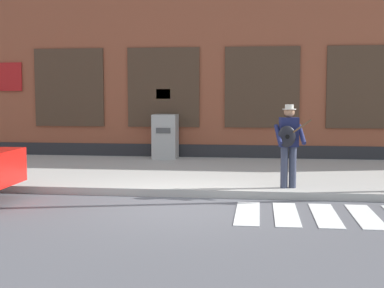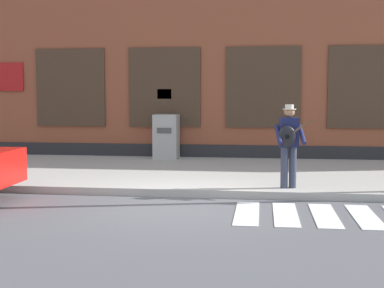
{
  "view_description": "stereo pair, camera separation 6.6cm",
  "coord_description": "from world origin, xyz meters",
  "views": [
    {
      "loc": [
        1.44,
        -9.72,
        2.08
      ],
      "look_at": [
        0.07,
        1.18,
        1.07
      ],
      "focal_mm": 50.0,
      "sensor_mm": 36.0,
      "label": 1
    },
    {
      "loc": [
        1.51,
        -9.72,
        2.08
      ],
      "look_at": [
        0.07,
        1.18,
        1.07
      ],
      "focal_mm": 50.0,
      "sensor_mm": 36.0,
      "label": 2
    }
  ],
  "objects": [
    {
      "name": "utility_box",
      "position": [
        -1.38,
        6.16,
        0.83
      ],
      "size": [
        0.72,
        0.71,
        1.33
      ],
      "color": "#ADADA8",
      "rests_on": "sidewalk"
    },
    {
      "name": "sidewalk",
      "position": [
        0.0,
        3.74,
        0.08
      ],
      "size": [
        28.0,
        5.73,
        0.16
      ],
      "color": "#ADAAA3",
      "rests_on": "ground"
    },
    {
      "name": "ground_plane",
      "position": [
        0.0,
        0.0,
        0.0
      ],
      "size": [
        160.0,
        160.0,
        0.0
      ],
      "primitive_type": "plane",
      "color": "#56565B"
    },
    {
      "name": "busker",
      "position": [
        2.04,
        1.36,
        1.14
      ],
      "size": [
        0.75,
        0.59,
        1.73
      ],
      "color": "#33384C",
      "rests_on": "sidewalk"
    },
    {
      "name": "building_backdrop",
      "position": [
        -0.0,
        8.6,
        3.94
      ],
      "size": [
        28.0,
        4.06,
        7.9
      ],
      "color": "brown",
      "rests_on": "ground"
    }
  ]
}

